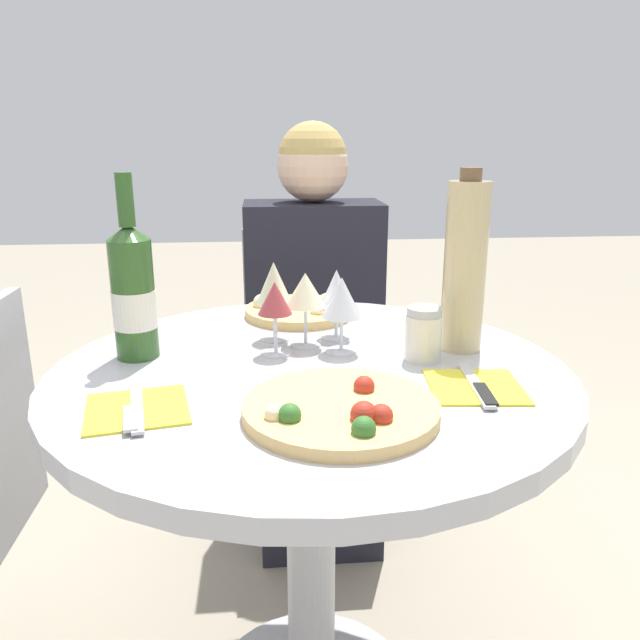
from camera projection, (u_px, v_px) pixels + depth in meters
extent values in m
cylinder|color=#B2B2B7|center=(311.00, 548.00, 1.23)|extent=(0.10, 0.10, 0.69)
cylinder|color=#B7B7BC|center=(310.00, 376.00, 1.12)|extent=(0.93, 0.93, 0.04)
cylinder|color=#ADADB2|center=(314.00, 495.00, 2.06)|extent=(0.38, 0.38, 0.01)
cylinder|color=#ADADB2|center=(314.00, 440.00, 2.00)|extent=(0.06, 0.06, 0.41)
cube|color=#ADADB2|center=(313.00, 376.00, 1.94)|extent=(0.43, 0.43, 0.03)
cube|color=#ADADB2|center=(308.00, 291.00, 2.07)|extent=(0.43, 0.02, 0.42)
cube|color=black|center=(318.00, 463.00, 1.84)|extent=(0.34, 0.34, 0.44)
cube|color=black|center=(313.00, 290.00, 1.86)|extent=(0.40, 0.22, 0.52)
sphere|color=#DBB293|center=(313.00, 166.00, 1.76)|extent=(0.20, 0.20, 0.20)
sphere|color=tan|center=(313.00, 156.00, 1.75)|extent=(0.19, 0.19, 0.19)
cylinder|color=#DBB26B|center=(341.00, 409.00, 0.92)|extent=(0.29, 0.29, 0.02)
sphere|color=#B22D1E|center=(381.00, 416.00, 0.86)|extent=(0.03, 0.03, 0.03)
sphere|color=#336B28|center=(364.00, 428.00, 0.82)|extent=(0.03, 0.03, 0.03)
sphere|color=#B22D1E|center=(364.00, 414.00, 0.86)|extent=(0.04, 0.04, 0.04)
sphere|color=#B22D1E|center=(364.00, 386.00, 0.96)|extent=(0.03, 0.03, 0.03)
sphere|color=#336B28|center=(290.00, 415.00, 0.86)|extent=(0.03, 0.03, 0.03)
sphere|color=beige|center=(274.00, 414.00, 0.87)|extent=(0.03, 0.03, 0.03)
cylinder|color=#DBB26B|center=(299.00, 311.00, 1.43)|extent=(0.25, 0.25, 0.02)
sphere|color=beige|center=(327.00, 302.00, 1.44)|extent=(0.04, 0.04, 0.04)
sphere|color=beige|center=(282.00, 307.00, 1.41)|extent=(0.04, 0.04, 0.04)
sphere|color=beige|center=(273.00, 301.00, 1.45)|extent=(0.03, 0.03, 0.03)
sphere|color=#B22D1E|center=(282.00, 307.00, 1.41)|extent=(0.04, 0.04, 0.04)
sphere|color=beige|center=(319.00, 310.00, 1.38)|extent=(0.04, 0.04, 0.04)
sphere|color=beige|center=(278.00, 309.00, 1.39)|extent=(0.03, 0.03, 0.03)
sphere|color=beige|center=(262.00, 303.00, 1.44)|extent=(0.04, 0.04, 0.04)
cylinder|color=#2D5623|center=(134.00, 300.00, 1.14)|extent=(0.08, 0.08, 0.22)
cone|color=#2D5623|center=(128.00, 232.00, 1.10)|extent=(0.08, 0.08, 0.03)
cylinder|color=#2D5623|center=(125.00, 200.00, 1.09)|extent=(0.03, 0.03, 0.09)
cylinder|color=silver|center=(135.00, 309.00, 1.14)|extent=(0.08, 0.08, 0.07)
cylinder|color=tan|center=(465.00, 268.00, 1.17)|extent=(0.08, 0.08, 0.32)
cylinder|color=brown|center=(471.00, 174.00, 1.12)|extent=(0.04, 0.04, 0.02)
cylinder|color=silver|center=(423.00, 338.00, 1.14)|extent=(0.07, 0.07, 0.09)
cylinder|color=#B2B2B7|center=(424.00, 311.00, 1.13)|extent=(0.06, 0.06, 0.02)
cylinder|color=silver|center=(275.00, 339.00, 1.27)|extent=(0.06, 0.06, 0.00)
cylinder|color=silver|center=(275.00, 321.00, 1.26)|extent=(0.01, 0.01, 0.07)
cone|color=beige|center=(274.00, 283.00, 1.24)|extent=(0.07, 0.07, 0.08)
cylinder|color=silver|center=(336.00, 337.00, 1.28)|extent=(0.06, 0.06, 0.00)
cylinder|color=silver|center=(336.00, 322.00, 1.27)|extent=(0.01, 0.01, 0.06)
cone|color=silver|center=(336.00, 289.00, 1.25)|extent=(0.07, 0.07, 0.08)
cylinder|color=silver|center=(307.00, 345.00, 1.23)|extent=(0.06, 0.06, 0.00)
cylinder|color=silver|center=(307.00, 325.00, 1.22)|extent=(0.01, 0.01, 0.08)
cone|color=beige|center=(307.00, 290.00, 1.20)|extent=(0.08, 0.08, 0.07)
cylinder|color=silver|center=(276.00, 353.00, 1.18)|extent=(0.06, 0.06, 0.00)
cylinder|color=silver|center=(276.00, 333.00, 1.17)|extent=(0.01, 0.01, 0.08)
cone|color=#9E383D|center=(275.00, 298.00, 1.15)|extent=(0.06, 0.06, 0.06)
cylinder|color=silver|center=(341.00, 351.00, 1.20)|extent=(0.06, 0.06, 0.00)
cylinder|color=silver|center=(341.00, 334.00, 1.19)|extent=(0.01, 0.01, 0.07)
cone|color=silver|center=(342.00, 297.00, 1.17)|extent=(0.08, 0.08, 0.08)
cube|color=yellow|center=(137.00, 409.00, 0.94)|extent=(0.18, 0.18, 0.00)
cube|color=silver|center=(137.00, 406.00, 0.94)|extent=(0.06, 0.19, 0.00)
cube|color=silver|center=(130.00, 418.00, 0.89)|extent=(0.04, 0.09, 0.00)
cube|color=yellow|center=(475.00, 387.00, 1.02)|extent=(0.16, 0.16, 0.00)
cube|color=silver|center=(475.00, 384.00, 1.02)|extent=(0.04, 0.19, 0.00)
cube|color=black|center=(485.00, 394.00, 0.98)|extent=(0.03, 0.09, 0.00)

